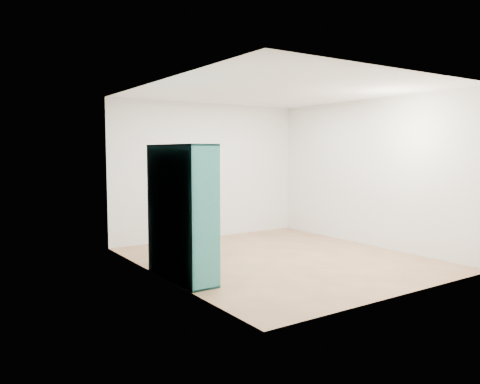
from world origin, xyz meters
TOP-DOWN VIEW (x-y plane):
  - floor at (0.00, 0.00)m, footprint 4.50×4.50m
  - ceiling at (0.00, 0.00)m, footprint 4.50×4.50m
  - wall_left at (-2.00, 0.00)m, footprint 0.02×4.50m
  - wall_right at (2.00, 0.00)m, footprint 0.02×4.50m
  - wall_back at (0.00, 2.25)m, footprint 4.00×0.02m
  - wall_front at (0.00, -2.25)m, footprint 4.00×0.02m
  - bookshelf at (-1.83, -0.16)m, footprint 0.39×1.33m
  - person at (-0.98, 0.67)m, footprint 0.56×0.69m
  - smartphone at (-1.13, 0.69)m, footprint 0.04×0.10m

SIDE VIEW (x-z plane):
  - floor at x=0.00m, z-range 0.00..0.00m
  - person at x=-0.98m, z-range 0.00..1.63m
  - bookshelf at x=-1.83m, z-range -0.02..1.75m
  - smartphone at x=-1.13m, z-range 0.85..0.99m
  - wall_left at x=-2.00m, z-range 0.00..2.60m
  - wall_right at x=2.00m, z-range 0.00..2.60m
  - wall_back at x=0.00m, z-range 0.00..2.60m
  - wall_front at x=0.00m, z-range 0.00..2.60m
  - ceiling at x=0.00m, z-range 2.60..2.60m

